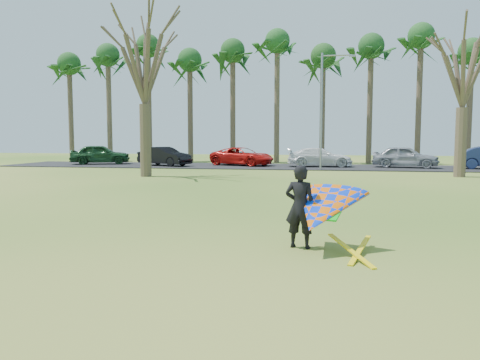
% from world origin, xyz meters
% --- Properties ---
extents(ground, '(100.00, 100.00, 0.00)m').
position_xyz_m(ground, '(0.00, 0.00, 0.00)').
color(ground, '#1F5813').
rests_on(ground, ground).
extents(parking_strip, '(46.00, 7.00, 0.06)m').
position_xyz_m(parking_strip, '(0.00, 25.00, 0.03)').
color(parking_strip, black).
rests_on(parking_strip, ground).
extents(palm_0, '(4.84, 4.84, 10.84)m').
position_xyz_m(palm_0, '(-22.00, 31.00, 9.17)').
color(palm_0, '#483B2B').
rests_on(palm_0, ground).
extents(palm_1, '(4.84, 4.84, 11.54)m').
position_xyz_m(palm_1, '(-18.00, 31.00, 9.85)').
color(palm_1, brown).
rests_on(palm_1, ground).
extents(palm_2, '(4.84, 4.84, 12.24)m').
position_xyz_m(palm_2, '(-14.00, 31.00, 10.52)').
color(palm_2, '#4E3D2F').
rests_on(palm_2, ground).
extents(palm_3, '(4.84, 4.84, 10.84)m').
position_xyz_m(palm_3, '(-10.00, 31.00, 9.17)').
color(palm_3, brown).
rests_on(palm_3, ground).
extents(palm_4, '(4.84, 4.84, 11.54)m').
position_xyz_m(palm_4, '(-6.00, 31.00, 9.85)').
color(palm_4, '#46392A').
rests_on(palm_4, ground).
extents(palm_5, '(4.84, 4.84, 12.24)m').
position_xyz_m(palm_5, '(-2.00, 31.00, 10.52)').
color(palm_5, brown).
rests_on(palm_5, ground).
extents(palm_6, '(4.84, 4.84, 10.84)m').
position_xyz_m(palm_6, '(2.00, 31.00, 9.17)').
color(palm_6, '#443929').
rests_on(palm_6, ground).
extents(palm_7, '(4.84, 4.84, 11.54)m').
position_xyz_m(palm_7, '(6.00, 31.00, 9.85)').
color(palm_7, '#4B3A2D').
rests_on(palm_7, ground).
extents(palm_8, '(4.84, 4.84, 12.24)m').
position_xyz_m(palm_8, '(10.00, 31.00, 10.52)').
color(palm_8, '#4F3D2F').
rests_on(palm_8, ground).
extents(palm_9, '(4.84, 4.84, 10.84)m').
position_xyz_m(palm_9, '(14.00, 31.00, 9.17)').
color(palm_9, brown).
rests_on(palm_9, ground).
extents(bare_tree_left, '(6.60, 6.60, 9.70)m').
position_xyz_m(bare_tree_left, '(-8.00, 15.00, 6.92)').
color(bare_tree_left, '#4B3D2D').
rests_on(bare_tree_left, ground).
extents(bare_tree_right, '(6.27, 6.27, 9.21)m').
position_xyz_m(bare_tree_right, '(10.00, 18.00, 6.57)').
color(bare_tree_right, '#453729').
rests_on(bare_tree_right, ground).
extents(streetlight, '(2.28, 0.18, 8.00)m').
position_xyz_m(streetlight, '(2.16, 22.00, 4.46)').
color(streetlight, gray).
rests_on(streetlight, ground).
extents(car_0, '(5.16, 3.46, 1.63)m').
position_xyz_m(car_0, '(-16.11, 25.27, 0.88)').
color(car_0, '#193F1F').
rests_on(car_0, parking_strip).
extents(car_1, '(4.72, 3.18, 1.47)m').
position_xyz_m(car_1, '(-10.11, 24.09, 0.80)').
color(car_1, black).
rests_on(car_1, parking_strip).
extents(car_2, '(5.63, 4.10, 1.42)m').
position_xyz_m(car_2, '(-4.16, 25.57, 0.77)').
color(car_2, red).
rests_on(car_2, parking_strip).
extents(car_3, '(5.03, 2.36, 1.42)m').
position_xyz_m(car_3, '(1.91, 25.04, 0.77)').
color(car_3, white).
rests_on(car_3, parking_strip).
extents(car_4, '(4.99, 2.90, 1.60)m').
position_xyz_m(car_4, '(8.12, 25.19, 0.86)').
color(car_4, gray).
rests_on(car_4, parking_strip).
extents(kite_flyer, '(2.13, 2.39, 2.02)m').
position_xyz_m(kite_flyer, '(2.26, -1.43, 0.85)').
color(kite_flyer, black).
rests_on(kite_flyer, ground).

